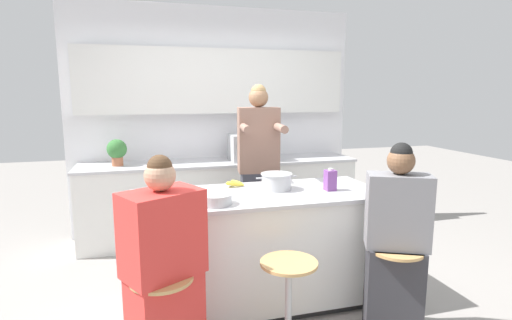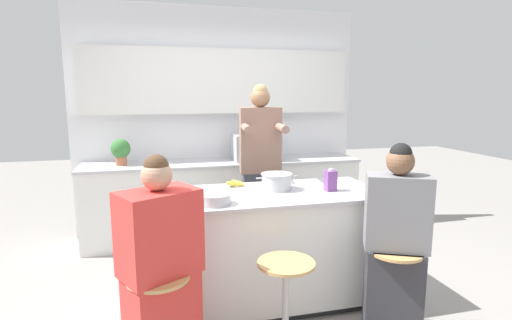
# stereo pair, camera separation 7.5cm
# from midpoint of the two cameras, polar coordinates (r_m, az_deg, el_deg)

# --- Properties ---
(ground_plane) EXTENTS (16.00, 16.00, 0.00)m
(ground_plane) POSITION_cam_midpoint_polar(r_m,az_deg,el_deg) (3.48, 1.00, -19.50)
(ground_plane) COLOR gray
(wall_back) EXTENTS (3.43, 0.22, 2.70)m
(wall_back) POSITION_cam_midpoint_polar(r_m,az_deg,el_deg) (4.90, -4.83, 7.81)
(wall_back) COLOR white
(wall_back) RESTS_ON ground_plane
(back_counter) EXTENTS (3.19, 0.63, 0.91)m
(back_counter) POSITION_cam_midpoint_polar(r_m,az_deg,el_deg) (4.76, -4.05, -5.50)
(back_counter) COLOR white
(back_counter) RESTS_ON ground_plane
(kitchen_island) EXTENTS (1.96, 0.79, 0.91)m
(kitchen_island) POSITION_cam_midpoint_polar(r_m,az_deg,el_deg) (3.28, 1.02, -12.42)
(kitchen_island) COLOR black
(kitchen_island) RESTS_ON ground_plane
(bar_stool_center) EXTENTS (0.38, 0.38, 0.64)m
(bar_stool_center) POSITION_cam_midpoint_polar(r_m,az_deg,el_deg) (2.73, 5.08, -19.95)
(bar_stool_center) COLOR tan
(bar_stool_center) RESTS_ON ground_plane
(bar_stool_rightmost) EXTENTS (0.38, 0.38, 0.64)m
(bar_stool_rightmost) POSITION_cam_midpoint_polar(r_m,az_deg,el_deg) (3.05, 19.77, -17.13)
(bar_stool_rightmost) COLOR tan
(bar_stool_rightmost) RESTS_ON ground_plane
(person_cooking) EXTENTS (0.46, 0.61, 1.77)m
(person_cooking) POSITION_cam_midpoint_polar(r_m,az_deg,el_deg) (3.89, 1.16, -2.37)
(person_cooking) COLOR #383842
(person_cooking) RESTS_ON ground_plane
(person_wrapped_blanket) EXTENTS (0.52, 0.46, 1.35)m
(person_wrapped_blanket) POSITION_cam_midpoint_polar(r_m,az_deg,el_deg) (2.50, -12.58, -15.63)
(person_wrapped_blanket) COLOR red
(person_wrapped_blanket) RESTS_ON ground_plane
(person_seated_near) EXTENTS (0.47, 0.40, 1.37)m
(person_seated_near) POSITION_cam_midpoint_polar(r_m,az_deg,el_deg) (2.97, 19.93, -12.14)
(person_seated_near) COLOR #333338
(person_seated_near) RESTS_ON ground_plane
(cooking_pot) EXTENTS (0.34, 0.26, 0.13)m
(cooking_pot) POSITION_cam_midpoint_polar(r_m,az_deg,el_deg) (3.24, 3.63, -3.08)
(cooking_pot) COLOR #B7BABC
(cooking_pot) RESTS_ON kitchen_island
(fruit_bowl) EXTENTS (0.23, 0.23, 0.07)m
(fruit_bowl) POSITION_cam_midpoint_polar(r_m,az_deg,el_deg) (2.83, -5.26, -5.56)
(fruit_bowl) COLOR #B7BABC
(fruit_bowl) RESTS_ON kitchen_island
(coffee_cup_near) EXTENTS (0.10, 0.07, 0.10)m
(coffee_cup_near) POSITION_cam_midpoint_polar(r_m,az_deg,el_deg) (2.94, -12.76, -4.96)
(coffee_cup_near) COLOR #DB4C51
(coffee_cup_near) RESTS_ON kitchen_island
(banana_bunch) EXTENTS (0.18, 0.13, 0.06)m
(banana_bunch) POSITION_cam_midpoint_polar(r_m,az_deg,el_deg) (3.35, -2.47, -3.35)
(banana_bunch) COLOR yellow
(banana_bunch) RESTS_ON kitchen_island
(juice_carton) EXTENTS (0.08, 0.08, 0.18)m
(juice_carton) POSITION_cam_midpoint_polar(r_m,az_deg,el_deg) (3.25, 11.25, -2.89)
(juice_carton) COLOR #7A428E
(juice_carton) RESTS_ON kitchen_island
(microwave) EXTENTS (0.54, 0.38, 0.30)m
(microwave) POSITION_cam_midpoint_polar(r_m,az_deg,el_deg) (4.68, 0.46, 1.83)
(microwave) COLOR #B2B5B7
(microwave) RESTS_ON back_counter
(potted_plant) EXTENTS (0.21, 0.21, 0.29)m
(potted_plant) POSITION_cam_midpoint_polar(r_m,az_deg,el_deg) (4.58, -18.33, 1.36)
(potted_plant) COLOR #A86042
(potted_plant) RESTS_ON back_counter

